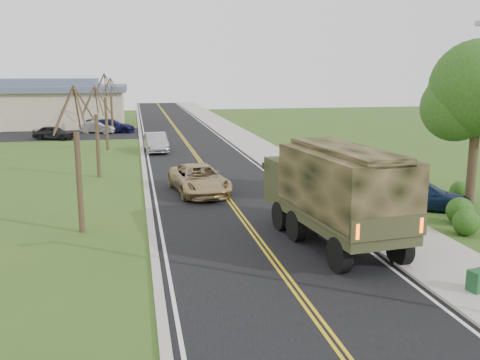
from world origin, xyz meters
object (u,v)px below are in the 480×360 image
object	(u,v)px
military_truck	(335,188)
sedan_silver	(156,142)
suv_champagne	(199,179)
utility_box_far	(478,281)
pickup_navy	(424,196)

from	to	relation	value
military_truck	sedan_silver	size ratio (longest dim) A/B	1.71
sedan_silver	suv_champagne	bearing A→B (deg)	-87.24
suv_champagne	utility_box_far	size ratio (longest dim) A/B	8.62
sedan_silver	utility_box_far	xyz separation A→B (m)	(8.33, -30.97, -0.36)
suv_champagne	pickup_navy	size ratio (longest dim) A/B	1.26
military_truck	suv_champagne	xyz separation A→B (m)	(-4.04, 9.84, -1.47)
pickup_navy	utility_box_far	world-z (taller)	pickup_navy
pickup_navy	utility_box_far	xyz separation A→B (m)	(-3.75, -9.65, -0.22)
suv_champagne	utility_box_far	bearing A→B (deg)	-73.07
pickup_navy	utility_box_far	bearing A→B (deg)	-172.02
sedan_silver	utility_box_far	world-z (taller)	sedan_silver
utility_box_far	pickup_navy	bearing A→B (deg)	55.45
suv_champagne	military_truck	bearing A→B (deg)	-74.50
sedan_silver	utility_box_far	distance (m)	32.07
suv_champagne	utility_box_far	world-z (taller)	suv_champagne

